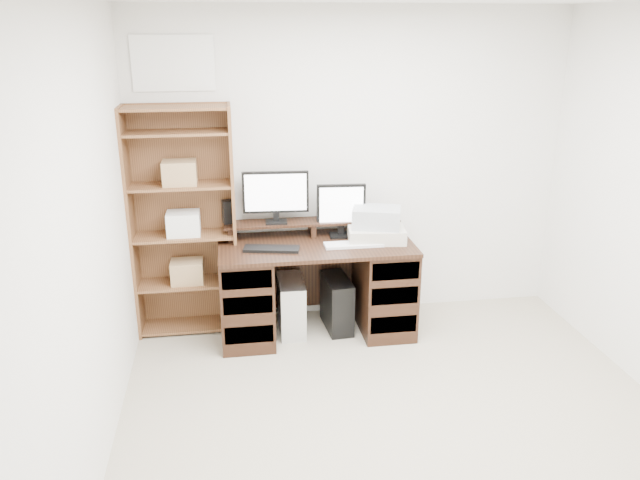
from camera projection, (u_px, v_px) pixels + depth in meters
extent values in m
cube|color=#ACA28A|center=(417.00, 459.00, 3.58)|extent=(3.50, 4.00, 0.02)
cube|color=silver|center=(352.00, 168.00, 5.04)|extent=(3.50, 0.02, 2.50)
cube|color=silver|center=(68.00, 274.00, 2.92)|extent=(0.02, 4.00, 2.50)
cube|color=white|center=(173.00, 63.00, 4.56)|extent=(0.60, 0.01, 0.40)
cube|color=black|center=(316.00, 246.00, 4.81)|extent=(1.50, 0.70, 0.03)
cube|color=black|center=(246.00, 294.00, 4.85)|extent=(0.40, 0.66, 0.72)
cube|color=black|center=(384.00, 286.00, 5.01)|extent=(0.40, 0.66, 0.72)
cube|color=black|center=(310.00, 270.00, 5.23)|extent=(1.48, 0.02, 0.65)
cube|color=black|center=(249.00, 335.00, 4.61)|extent=(0.36, 0.01, 0.14)
cube|color=black|center=(248.00, 305.00, 4.53)|extent=(0.36, 0.01, 0.14)
cube|color=black|center=(247.00, 280.00, 4.47)|extent=(0.36, 0.01, 0.14)
cube|color=black|center=(393.00, 324.00, 4.77)|extent=(0.36, 0.01, 0.14)
cube|color=black|center=(395.00, 296.00, 4.69)|extent=(0.36, 0.01, 0.14)
cube|color=black|center=(396.00, 271.00, 4.62)|extent=(0.36, 0.01, 0.14)
cube|color=black|center=(230.00, 233.00, 4.90)|extent=(0.04, 0.20, 0.10)
cube|color=black|center=(312.00, 229.00, 4.99)|extent=(0.04, 0.20, 0.10)
cube|color=black|center=(391.00, 225.00, 5.08)|extent=(0.04, 0.20, 0.10)
cube|color=black|center=(312.00, 222.00, 4.97)|extent=(1.40, 0.22, 0.02)
cube|color=black|center=(276.00, 222.00, 4.91)|extent=(0.18, 0.14, 0.01)
cube|color=black|center=(276.00, 215.00, 4.91)|extent=(0.05, 0.03, 0.09)
cube|color=black|center=(276.00, 192.00, 4.85)|extent=(0.52, 0.06, 0.33)
cube|color=white|center=(276.00, 193.00, 4.83)|extent=(0.48, 0.03, 0.29)
cube|color=black|center=(341.00, 235.00, 4.97)|extent=(0.19, 0.15, 0.02)
cube|color=black|center=(341.00, 228.00, 4.97)|extent=(0.05, 0.03, 0.10)
cube|color=black|center=(341.00, 205.00, 4.91)|extent=(0.39, 0.06, 0.33)
cube|color=white|center=(341.00, 206.00, 4.89)|extent=(0.34, 0.02, 0.29)
cube|color=black|center=(227.00, 212.00, 4.87)|extent=(0.09, 0.09, 0.19)
cube|color=black|center=(272.00, 249.00, 4.66)|extent=(0.43, 0.22, 0.02)
cube|color=white|center=(354.00, 244.00, 4.76)|extent=(0.45, 0.14, 0.02)
ellipsoid|color=white|center=(397.00, 243.00, 4.77)|extent=(0.10, 0.08, 0.03)
cube|color=beige|center=(376.00, 233.00, 4.87)|extent=(0.47, 0.37, 0.11)
cube|color=#A6ACB1|center=(377.00, 217.00, 4.82)|extent=(0.42, 0.35, 0.15)
cube|color=silver|center=(291.00, 306.00, 4.99)|extent=(0.20, 0.44, 0.44)
cube|color=black|center=(337.00, 303.00, 5.05)|extent=(0.22, 0.44, 0.43)
cube|color=#19FF33|center=(344.00, 304.00, 4.82)|extent=(0.01, 0.00, 0.01)
cube|color=brown|center=(132.00, 226.00, 4.74)|extent=(0.02, 0.30, 1.80)
cube|color=brown|center=(234.00, 221.00, 4.85)|extent=(0.02, 0.30, 1.80)
cube|color=brown|center=(184.00, 218.00, 4.93)|extent=(0.80, 0.01, 1.80)
cube|color=brown|center=(191.00, 325.00, 5.09)|extent=(0.75, 0.28, 0.02)
cube|color=brown|center=(188.00, 283.00, 4.96)|extent=(0.75, 0.28, 0.02)
cube|color=brown|center=(184.00, 236.00, 4.83)|extent=(0.75, 0.28, 0.02)
cube|color=brown|center=(181.00, 186.00, 4.70)|extent=(0.75, 0.28, 0.02)
cube|color=brown|center=(177.00, 133.00, 4.57)|extent=(0.75, 0.28, 0.02)
cube|color=brown|center=(175.00, 108.00, 4.51)|extent=(0.75, 0.28, 0.02)
cube|color=#A07F54|center=(187.00, 271.00, 4.93)|extent=(0.25, 0.20, 0.18)
cube|color=white|center=(184.00, 223.00, 4.80)|extent=(0.25, 0.20, 0.18)
cube|color=#A07F54|center=(180.00, 173.00, 4.67)|extent=(0.25, 0.20, 0.18)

